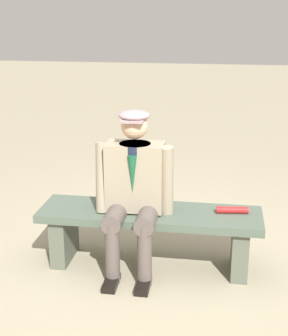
# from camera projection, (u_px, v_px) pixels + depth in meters

# --- Properties ---
(ground_plane) EXTENTS (30.00, 30.00, 0.00)m
(ground_plane) POSITION_uv_depth(u_px,v_px,m) (150.00, 264.00, 4.12)
(ground_plane) COLOR gray
(bench) EXTENTS (1.74, 0.48, 0.47)m
(bench) POSITION_uv_depth(u_px,v_px,m) (150.00, 227.00, 4.02)
(bench) COLOR #4A584A
(bench) RESTS_ON ground
(seated_man) EXTENTS (0.61, 0.61, 1.26)m
(seated_man) POSITION_uv_depth(u_px,v_px,m) (134.00, 186.00, 3.86)
(seated_man) COLOR gray
(seated_man) RESTS_ON ground
(rolled_magazine) EXTENTS (0.25, 0.08, 0.05)m
(rolled_magazine) POSITION_uv_depth(u_px,v_px,m) (232.00, 210.00, 3.93)
(rolled_magazine) COLOR #B21E1E
(rolled_magazine) RESTS_ON bench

